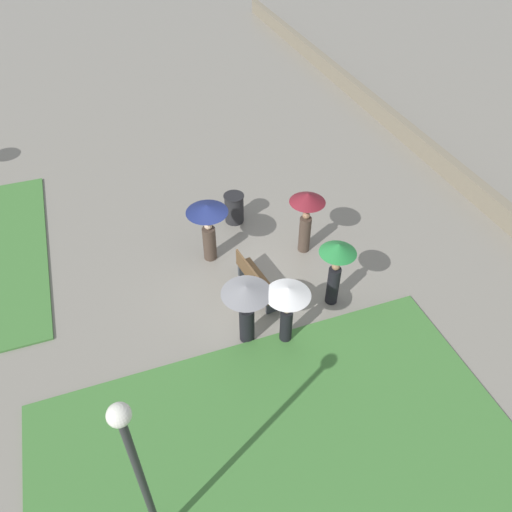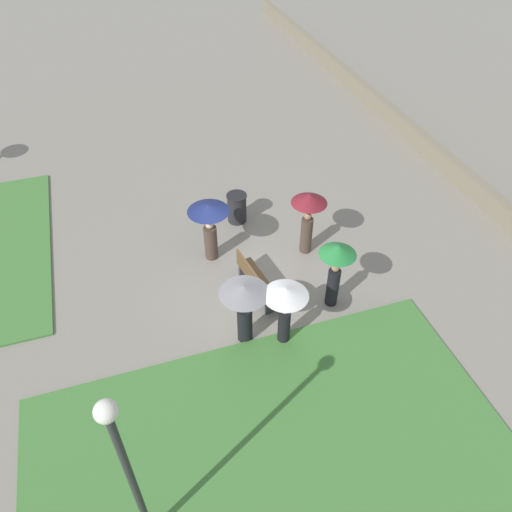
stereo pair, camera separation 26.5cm
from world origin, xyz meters
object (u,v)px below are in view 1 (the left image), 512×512
at_px(crowd_person_green, 337,261).
at_px(park_bench, 256,280).
at_px(lamp_post, 136,465).
at_px(crowd_person_navy, 208,221).
at_px(trash_bin, 234,208).
at_px(crowd_person_grey, 246,301).
at_px(crowd_person_white, 288,301).
at_px(crowd_person_maroon, 307,210).

bearing_deg(crowd_person_green, park_bench, 134.73).
distance_m(lamp_post, crowd_person_navy, 7.50).
distance_m(trash_bin, crowd_person_green, 4.40).
bearing_deg(crowd_person_green, trash_bin, 90.89).
distance_m(park_bench, crowd_person_grey, 1.75).
bearing_deg(park_bench, lamp_post, 136.02).
height_order(park_bench, crowd_person_grey, crowd_person_grey).
distance_m(trash_bin, crowd_person_white, 4.95).
bearing_deg(crowd_person_green, crowd_person_navy, 115.83).
height_order(park_bench, crowd_person_navy, crowd_person_navy).
bearing_deg(park_bench, crowd_person_white, 176.26).
bearing_deg(crowd_person_white, park_bench, -62.25).
bearing_deg(lamp_post, crowd_person_grey, -38.01).
xyz_separation_m(crowd_person_grey, crowd_person_white, (-0.35, -0.86, 0.05)).
distance_m(crowd_person_navy, crowd_person_white, 3.58).
xyz_separation_m(park_bench, crowd_person_navy, (1.75, 0.75, 0.86)).
height_order(lamp_post, crowd_person_maroon, lamp_post).
xyz_separation_m(lamp_post, trash_bin, (8.20, -4.02, -2.25)).
bearing_deg(crowd_person_navy, crowd_person_green, 147.09).
height_order(crowd_person_green, crowd_person_white, crowd_person_green).
height_order(crowd_person_maroon, crowd_person_white, crowd_person_maroon).
bearing_deg(trash_bin, lamp_post, 153.90).
bearing_deg(trash_bin, crowd_person_green, -162.08).
relative_size(lamp_post, crowd_person_white, 2.37).
xyz_separation_m(crowd_person_navy, crowd_person_green, (-2.69, -2.50, 0.06)).
distance_m(crowd_person_maroon, crowd_person_white, 3.38).
relative_size(park_bench, crowd_person_maroon, 0.91).
bearing_deg(crowd_person_grey, trash_bin, -173.30).
relative_size(trash_bin, crowd_person_grey, 0.53).
distance_m(lamp_post, crowd_person_white, 5.19).
height_order(crowd_person_maroon, crowd_person_grey, crowd_person_maroon).
height_order(crowd_person_maroon, crowd_person_navy, crowd_person_maroon).
xyz_separation_m(trash_bin, crowd_person_maroon, (-1.98, -1.47, 0.96)).
bearing_deg(trash_bin, crowd_person_maroon, -143.40).
bearing_deg(crowd_person_maroon, crowd_person_navy, 61.93).
height_order(crowd_person_grey, crowd_person_green, crowd_person_green).
xyz_separation_m(lamp_post, crowd_person_white, (3.33, -3.74, -1.38)).
xyz_separation_m(trash_bin, crowd_person_navy, (-1.40, 1.17, 0.86)).
distance_m(lamp_post, crowd_person_maroon, 8.39).
bearing_deg(crowd_person_white, crowd_person_grey, 0.71).
distance_m(crowd_person_navy, crowd_person_green, 3.67).
bearing_deg(crowd_person_maroon, park_bench, 106.08).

